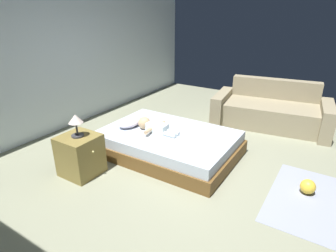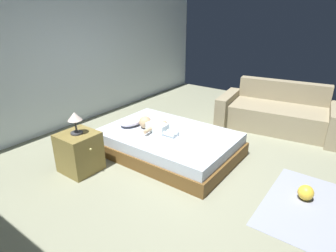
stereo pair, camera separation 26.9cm
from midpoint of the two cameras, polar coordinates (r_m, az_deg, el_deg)
ground_plane at (r=3.73m, az=6.41°, el=-10.26°), size 8.00×8.00×0.00m
wall_behind_bed at (r=5.21m, az=-24.84°, el=13.24°), size 8.00×0.12×2.69m
bed at (r=4.19m, az=-1.84°, el=-3.51°), size 1.34×1.98×0.35m
pillow at (r=4.38m, az=-9.38°, el=0.84°), size 0.46×0.28×0.13m
baby at (r=4.15m, az=-4.86°, el=-0.09°), size 0.49×0.66×0.19m
toothbrush at (r=4.41m, az=-3.34°, el=0.48°), size 0.05×0.14×0.02m
couch at (r=5.51m, az=18.81°, el=2.95°), size 1.30×2.11×0.79m
nightstand at (r=3.87m, az=-19.25°, el=-5.61°), size 0.46×0.49×0.54m
lamp at (r=3.68m, az=-20.20°, el=0.94°), size 0.18×0.18×0.29m
rug at (r=3.63m, az=25.89°, el=-13.70°), size 1.35×0.99×0.01m
toy_ball at (r=3.68m, az=24.59°, el=-11.15°), size 0.17×0.17×0.17m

